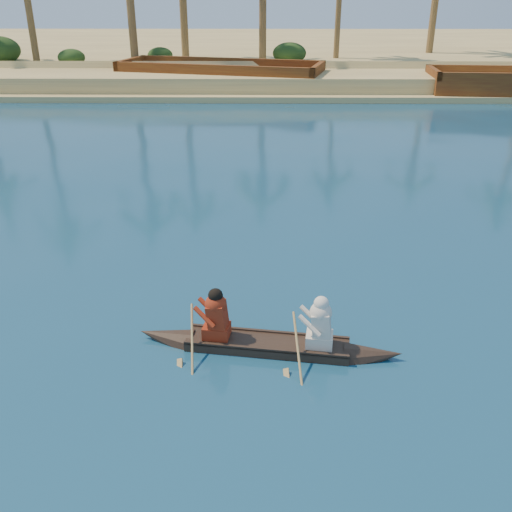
# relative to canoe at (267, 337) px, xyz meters

# --- Properties ---
(sandy_embankment) EXTENTS (150.00, 51.00, 1.50)m
(sandy_embankment) POSITION_rel_canoe_xyz_m (-8.00, 50.89, 0.26)
(sandy_embankment) COLOR #D9C27A
(sandy_embankment) RESTS_ON ground
(shrub_cluster) EXTENTS (100.00, 6.00, 2.40)m
(shrub_cluster) POSITION_rel_canoe_xyz_m (-8.00, 35.50, 0.93)
(shrub_cluster) COLOR #193915
(shrub_cluster) RESTS_ON ground
(canoe) EXTENTS (5.10, 1.38, 1.39)m
(canoe) POSITION_rel_canoe_xyz_m (0.00, 0.00, 0.00)
(canoe) COLOR #31221B
(canoe) RESTS_ON ground
(barge_mid) EXTENTS (14.23, 7.70, 2.26)m
(barge_mid) POSITION_rel_canoe_xyz_m (-2.93, 30.92, 0.52)
(barge_mid) COLOR brown
(barge_mid) RESTS_ON ground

